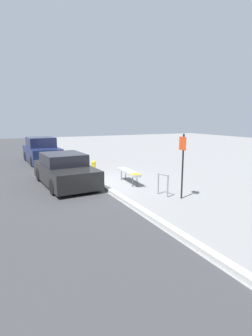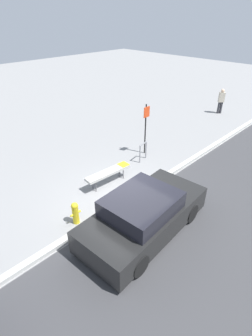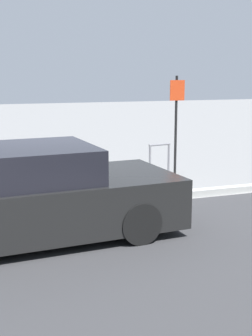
% 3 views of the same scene
% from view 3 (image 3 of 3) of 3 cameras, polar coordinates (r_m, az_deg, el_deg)
% --- Properties ---
extents(ground_plane, '(60.00, 60.00, 0.00)m').
position_cam_3_polar(ground_plane, '(8.30, -9.58, -5.13)').
color(ground_plane, gray).
extents(curb, '(60.00, 0.20, 0.13)m').
position_cam_3_polar(curb, '(8.28, -9.59, -4.70)').
color(curb, '#B7B7B2').
rests_on(curb, ground_plane).
extents(bench, '(1.89, 0.51, 0.56)m').
position_cam_3_polar(bench, '(9.52, -7.84, 0.10)').
color(bench, '#515156').
rests_on(bench, ground_plane).
extents(bike_rack, '(0.55, 0.14, 0.83)m').
position_cam_3_polar(bike_rack, '(10.45, 4.10, 1.25)').
color(bike_rack, gray).
rests_on(bike_rack, ground_plane).
extents(sign_post, '(0.36, 0.08, 2.30)m').
position_cam_3_polar(sign_post, '(10.94, 6.14, 6.33)').
color(sign_post, black).
rests_on(sign_post, ground_plane).
extents(parked_car_near, '(4.24, 2.06, 1.35)m').
position_cam_3_polar(parked_car_near, '(6.83, -11.36, -3.38)').
color(parked_car_near, black).
rests_on(parked_car_near, ground_plane).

